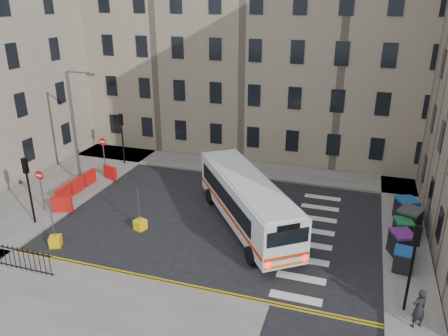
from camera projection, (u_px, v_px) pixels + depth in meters
The scene contains 22 objects.
ground at pixel (246, 224), 26.29m from camera, with size 120.00×120.00×0.00m, color black.
pavement_north at pixel (203, 163), 35.60m from camera, with size 36.00×3.20×0.15m, color slate.
pavement_east at pixel (402, 215), 27.21m from camera, with size 2.40×26.00×0.15m, color slate.
pavement_west at pixel (61, 187), 31.18m from camera, with size 6.00×22.00×0.15m, color slate.
pavement_sw at pixel (35, 302), 19.43m from camera, with size 20.00×6.00×0.15m, color slate.
terrace_north at pixel (218, 47), 38.86m from camera, with size 38.30×10.80×17.20m.
traffic_light_east at pixel (414, 255), 17.89m from camera, with size 0.28×0.22×4.10m.
traffic_light_nw at pixel (122, 131), 34.45m from camera, with size 0.28×0.22×4.10m.
traffic_light_sw at pixel (28, 181), 25.16m from camera, with size 0.28×0.22×4.10m.
streetlamp at pixel (74, 127), 30.22m from camera, with size 0.50×0.22×8.14m.
no_entry_north at pixel (103, 148), 33.11m from camera, with size 0.60×0.08×3.00m.
no_entry_south at pixel (40, 182), 26.92m from camera, with size 0.60×0.08×3.00m.
roadworks_barriers at pixel (81, 186), 29.91m from camera, with size 1.66×6.26×1.00m.
bus at pixel (247, 200), 25.49m from camera, with size 8.36×10.18×2.95m.
wheelie_bin_a at pixel (403, 260), 21.42m from camera, with size 1.01×1.13×1.13m.
wheelie_bin_b at pixel (401, 244), 22.66m from camera, with size 1.42×1.50×1.31m.
wheelie_bin_c at pixel (403, 229), 24.18m from camera, with size 1.11×1.22×1.16m.
wheelie_bin_d at pixel (409, 220), 24.87m from camera, with size 1.58×1.66×1.45m.
wheelie_bin_e at pixel (406, 209), 26.25m from camera, with size 1.48×1.57×1.37m.
pedestrian at pixel (419, 309), 17.60m from camera, with size 0.65×0.42×1.77m, color black.
bollard_yellow at pixel (140, 225), 25.59m from camera, with size 0.60×0.60×0.60m, color yellow.
bollard_chevron at pixel (55, 241), 23.84m from camera, with size 0.60×0.60×0.60m, color yellow.
Camera 1 is at (5.95, -22.49, 12.76)m, focal length 35.00 mm.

